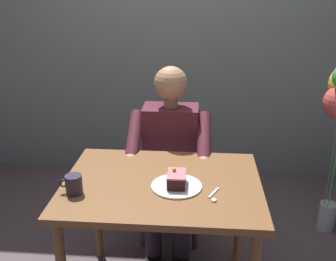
{
  "coord_description": "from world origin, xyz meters",
  "views": [
    {
      "loc": [
        -0.18,
        1.84,
        1.75
      ],
      "look_at": [
        -0.02,
        -0.1,
        1.01
      ],
      "focal_mm": 42.56,
      "sensor_mm": 36.0,
      "label": 1
    }
  ],
  "objects_px": {
    "chair": "(172,167)",
    "coffee_cup": "(74,184)",
    "dining_table": "(162,197)",
    "seated_person": "(170,157)",
    "dessert_spoon": "(214,197)",
    "cake_slice": "(177,179)"
  },
  "relations": [
    {
      "from": "cake_slice",
      "to": "dessert_spoon",
      "type": "xyz_separation_m",
      "value": [
        -0.19,
        0.09,
        -0.04
      ]
    },
    {
      "from": "dining_table",
      "to": "coffee_cup",
      "type": "xyz_separation_m",
      "value": [
        0.42,
        0.15,
        0.14
      ]
    },
    {
      "from": "dessert_spoon",
      "to": "seated_person",
      "type": "bearing_deg",
      "value": -68.53
    },
    {
      "from": "dining_table",
      "to": "dessert_spoon",
      "type": "relative_size",
      "value": 7.39
    },
    {
      "from": "seated_person",
      "to": "dessert_spoon",
      "type": "height_order",
      "value": "seated_person"
    },
    {
      "from": "seated_person",
      "to": "coffee_cup",
      "type": "xyz_separation_m",
      "value": [
        0.42,
        0.69,
        0.16
      ]
    },
    {
      "from": "coffee_cup",
      "to": "cake_slice",
      "type": "bearing_deg",
      "value": -168.38
    },
    {
      "from": "chair",
      "to": "seated_person",
      "type": "height_order",
      "value": "seated_person"
    },
    {
      "from": "dining_table",
      "to": "cake_slice",
      "type": "height_order",
      "value": "cake_slice"
    },
    {
      "from": "chair",
      "to": "seated_person",
      "type": "xyz_separation_m",
      "value": [
        0.0,
        0.17,
        0.15
      ]
    },
    {
      "from": "dining_table",
      "to": "seated_person",
      "type": "relative_size",
      "value": 0.83
    },
    {
      "from": "coffee_cup",
      "to": "chair",
      "type": "bearing_deg",
      "value": -116.01
    },
    {
      "from": "dining_table",
      "to": "seated_person",
      "type": "xyz_separation_m",
      "value": [
        0.0,
        -0.54,
        -0.02
      ]
    },
    {
      "from": "chair",
      "to": "cake_slice",
      "type": "relative_size",
      "value": 6.74
    },
    {
      "from": "seated_person",
      "to": "chair",
      "type": "bearing_deg",
      "value": -90.0
    },
    {
      "from": "dessert_spoon",
      "to": "cake_slice",
      "type": "bearing_deg",
      "value": -25.17
    },
    {
      "from": "chair",
      "to": "dessert_spoon",
      "type": "height_order",
      "value": "chair"
    },
    {
      "from": "coffee_cup",
      "to": "dessert_spoon",
      "type": "xyz_separation_m",
      "value": [
        -0.69,
        -0.02,
        -0.05
      ]
    },
    {
      "from": "chair",
      "to": "dining_table",
      "type": "bearing_deg",
      "value": 90.0
    },
    {
      "from": "dining_table",
      "to": "coffee_cup",
      "type": "height_order",
      "value": "coffee_cup"
    },
    {
      "from": "chair",
      "to": "coffee_cup",
      "type": "relative_size",
      "value": 7.56
    },
    {
      "from": "dining_table",
      "to": "chair",
      "type": "distance_m",
      "value": 0.73
    }
  ]
}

